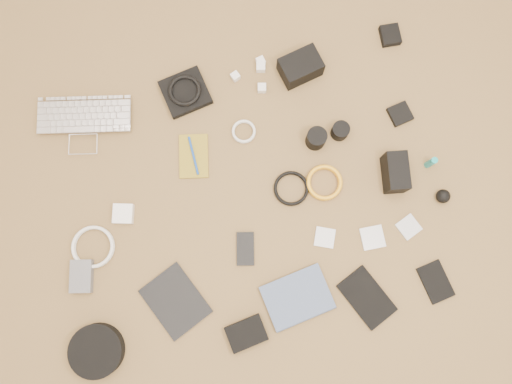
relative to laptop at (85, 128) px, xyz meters
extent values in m
cube|color=brown|center=(0.53, -0.40, -0.03)|extent=(4.00, 4.00, 0.04)
imported|color=silver|center=(0.00, 0.00, 0.00)|extent=(0.38, 0.30, 0.03)
cube|color=black|center=(0.38, 0.05, 0.00)|extent=(0.18, 0.17, 0.03)
torus|color=black|center=(0.38, 0.05, 0.02)|extent=(0.16, 0.16, 0.02)
cube|color=white|center=(0.57, 0.07, 0.00)|extent=(0.04, 0.04, 0.03)
cube|color=white|center=(0.68, 0.10, 0.00)|extent=(0.03, 0.03, 0.03)
cube|color=white|center=(0.67, 0.08, 0.00)|extent=(0.04, 0.04, 0.03)
cube|color=white|center=(0.66, 0.00, 0.00)|extent=(0.04, 0.04, 0.03)
cube|color=black|center=(0.81, 0.04, 0.03)|extent=(0.16, 0.13, 0.08)
cube|color=black|center=(1.17, 0.09, 0.00)|extent=(0.07, 0.08, 0.03)
cube|color=olive|center=(0.36, -0.19, -0.01)|extent=(0.13, 0.18, 0.01)
cylinder|color=#1442A8|center=(0.36, -0.19, 0.00)|extent=(0.01, 0.14, 0.01)
torus|color=white|center=(0.56, -0.14, -0.01)|extent=(0.10, 0.10, 0.01)
cylinder|color=black|center=(0.80, -0.23, 0.02)|extent=(0.07, 0.07, 0.08)
cylinder|color=black|center=(0.89, -0.22, 0.02)|extent=(0.08, 0.08, 0.06)
cube|color=black|center=(1.12, -0.21, 0.00)|extent=(0.09, 0.09, 0.02)
cube|color=white|center=(0.08, -0.34, 0.00)|extent=(0.08, 0.08, 0.03)
torus|color=white|center=(-0.05, -0.43, -0.01)|extent=(0.20, 0.20, 0.01)
torus|color=black|center=(0.67, -0.38, -0.01)|extent=(0.15, 0.15, 0.01)
torus|color=gold|center=(0.79, -0.39, -0.01)|extent=(0.13, 0.13, 0.01)
cube|color=black|center=(1.03, -0.42, 0.04)|extent=(0.09, 0.14, 0.10)
cylinder|color=teal|center=(1.17, -0.41, 0.03)|extent=(0.02, 0.02, 0.08)
cube|color=slate|center=(-0.10, -0.52, 0.00)|extent=(0.10, 0.13, 0.03)
cube|color=black|center=(0.19, -0.67, -0.01)|extent=(0.24, 0.26, 0.01)
cube|color=black|center=(0.47, -0.55, -0.01)|extent=(0.08, 0.13, 0.01)
cube|color=silver|center=(0.75, -0.58, -0.01)|extent=(0.09, 0.09, 0.01)
cube|color=silver|center=(0.91, -0.62, -0.01)|extent=(0.08, 0.08, 0.01)
cube|color=silver|center=(1.04, -0.61, -0.01)|extent=(0.09, 0.09, 0.01)
sphere|color=black|center=(1.18, -0.54, 0.01)|extent=(0.06, 0.06, 0.05)
cylinder|color=black|center=(-0.09, -0.77, 0.01)|extent=(0.18, 0.18, 0.05)
cube|color=black|center=(0.41, -0.83, 0.00)|extent=(0.14, 0.11, 0.03)
imported|color=#48597A|center=(0.61, -0.84, 0.00)|extent=(0.24, 0.20, 0.02)
cube|color=black|center=(0.83, -0.81, -0.01)|extent=(0.19, 0.22, 0.01)
cube|color=black|center=(1.08, -0.82, -0.01)|extent=(0.11, 0.14, 0.01)
camera|label=1|loc=(0.48, -0.64, 1.74)|focal=35.00mm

